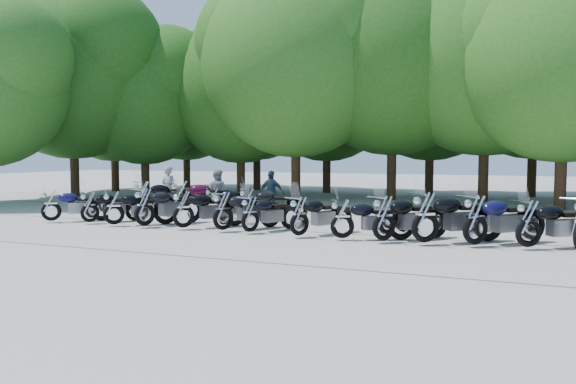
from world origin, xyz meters
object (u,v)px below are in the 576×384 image
at_px(motorcycle_1, 90,206).
at_px(motorcycle_4, 183,208).
at_px(rider_0, 169,190).
at_px(motorcycle_9, 384,216).
at_px(motorcycle_3, 145,205).
at_px(motorcycle_2, 114,206).
at_px(motorcycle_5, 223,209).
at_px(motorcycle_11, 475,218).
at_px(motorcycle_14, 143,196).
at_px(motorcycle_0, 51,204).
at_px(motorcycle_17, 249,202).
at_px(motorcycle_8, 342,217).
at_px(motorcycle_7, 299,215).
at_px(rider_1, 217,193).
at_px(motorcycle_16, 214,201).
at_px(motorcycle_6, 250,213).
at_px(motorcycle_10, 425,215).
at_px(motorcycle_12, 529,222).
at_px(motorcycle_15, 181,197).
at_px(rider_2, 272,193).

distance_m(motorcycle_1, motorcycle_4, 3.41).
bearing_deg(rider_0, motorcycle_9, 164.36).
xyz_separation_m(motorcycle_3, motorcycle_4, (1.29, 0.08, -0.03)).
bearing_deg(motorcycle_2, motorcycle_4, -127.72).
relative_size(motorcycle_1, motorcycle_5, 0.90).
height_order(motorcycle_11, motorcycle_14, motorcycle_11).
relative_size(motorcycle_0, motorcycle_4, 0.93).
height_order(motorcycle_9, motorcycle_17, motorcycle_9).
bearing_deg(motorcycle_8, motorcycle_2, 64.10).
distance_m(motorcycle_2, motorcycle_3, 1.05).
bearing_deg(motorcycle_7, motorcycle_0, 28.66).
bearing_deg(motorcycle_8, motorcycle_9, -115.88).
height_order(motorcycle_7, motorcycle_17, motorcycle_17).
bearing_deg(motorcycle_5, rider_1, -28.47).
bearing_deg(motorcycle_0, motorcycle_7, -133.55).
xyz_separation_m(motorcycle_0, motorcycle_16, (4.19, 2.97, -0.00)).
relative_size(motorcycle_6, motorcycle_17, 0.95).
xyz_separation_m(motorcycle_1, motorcycle_9, (9.26, -0.22, 0.09)).
height_order(motorcycle_3, motorcycle_10, motorcycle_10).
xyz_separation_m(motorcycle_2, motorcycle_12, (11.44, 0.26, 0.04)).
bearing_deg(motorcycle_6, motorcycle_11, -154.11).
distance_m(motorcycle_3, motorcycle_9, 7.13).
distance_m(motorcycle_9, motorcycle_12, 3.27).
distance_m(motorcycle_16, motorcycle_17, 1.47).
relative_size(motorcycle_2, motorcycle_6, 1.04).
bearing_deg(motorcycle_5, motorcycle_14, 0.85).
bearing_deg(motorcycle_8, motorcycle_15, 41.64).
bearing_deg(motorcycle_7, motorcycle_11, -148.71).
bearing_deg(motorcycle_4, motorcycle_14, 0.33).
xyz_separation_m(motorcycle_6, rider_0, (-4.90, 3.39, 0.29)).
bearing_deg(motorcycle_10, motorcycle_15, 30.86).
distance_m(motorcycle_0, motorcycle_7, 8.41).
bearing_deg(motorcycle_12, motorcycle_7, 58.29).
height_order(motorcycle_4, motorcycle_12, motorcycle_12).
distance_m(motorcycle_3, motorcycle_15, 2.62).
relative_size(motorcycle_0, motorcycle_5, 0.93).
relative_size(motorcycle_6, motorcycle_15, 0.80).
relative_size(motorcycle_6, motorcycle_16, 0.98).
bearing_deg(motorcycle_17, motorcycle_2, 109.20).
bearing_deg(motorcycle_4, motorcycle_9, -143.82).
bearing_deg(motorcycle_3, motorcycle_11, -157.68).
height_order(motorcycle_0, motorcycle_7, motorcycle_7).
height_order(motorcycle_3, rider_2, rider_2).
distance_m(motorcycle_10, motorcycle_12, 2.28).
bearing_deg(motorcycle_11, motorcycle_0, 45.24).
height_order(motorcycle_1, rider_2, rider_2).
relative_size(motorcycle_3, motorcycle_12, 1.03).
height_order(motorcycle_14, rider_1, rider_1).
bearing_deg(rider_2, motorcycle_11, 150.99).
distance_m(motorcycle_10, motorcycle_15, 8.94).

